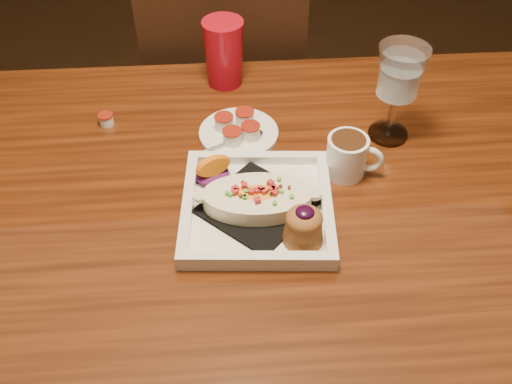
{
  "coord_description": "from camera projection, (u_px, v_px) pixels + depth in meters",
  "views": [
    {
      "loc": [
        -0.01,
        -0.71,
        1.48
      ],
      "look_at": [
        0.04,
        -0.0,
        0.77
      ],
      "focal_mm": 40.0,
      "sensor_mm": 36.0,
      "label": 1
    }
  ],
  "objects": [
    {
      "name": "red_tumbler",
      "position": [
        224.0,
        53.0,
        1.23
      ],
      "size": [
        0.09,
        0.09,
        0.15
      ],
      "primitive_type": "cone",
      "color": "#B80D1E",
      "rests_on": "table"
    },
    {
      "name": "table",
      "position": [
        233.0,
        235.0,
        1.09
      ],
      "size": [
        1.5,
        0.9,
        0.75
      ],
      "color": "#6C2D0F",
      "rests_on": "floor"
    },
    {
      "name": "goblet",
      "position": [
        400.0,
        77.0,
        1.05
      ],
      "size": [
        0.1,
        0.1,
        0.2
      ],
      "color": "silver",
      "rests_on": "table"
    },
    {
      "name": "saucer",
      "position": [
        238.0,
        132.0,
        1.13
      ],
      "size": [
        0.16,
        0.16,
        0.11
      ],
      "color": "white",
      "rests_on": "table"
    },
    {
      "name": "coffee_mug",
      "position": [
        348.0,
        155.0,
        1.04
      ],
      "size": [
        0.11,
        0.08,
        0.08
      ],
      "rotation": [
        0.0,
        0.0,
        -0.29
      ],
      "color": "white",
      "rests_on": "table"
    },
    {
      "name": "chair_far",
      "position": [
        226.0,
        101.0,
        1.64
      ],
      "size": [
        0.42,
        0.42,
        0.93
      ],
      "rotation": [
        0.0,
        0.0,
        3.14
      ],
      "color": "black",
      "rests_on": "floor"
    },
    {
      "name": "plate",
      "position": [
        262.0,
        205.0,
        0.98
      ],
      "size": [
        0.28,
        0.28,
        0.08
      ],
      "rotation": [
        0.0,
        0.0,
        -0.07
      ],
      "color": "white",
      "rests_on": "table"
    },
    {
      "name": "creamer_loose",
      "position": [
        106.0,
        119.0,
        1.16
      ],
      "size": [
        0.03,
        0.03,
        0.02
      ],
      "color": "white",
      "rests_on": "table"
    }
  ]
}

